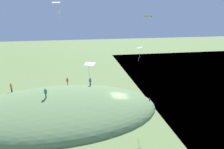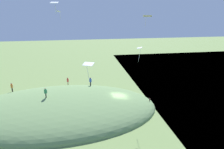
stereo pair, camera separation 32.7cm
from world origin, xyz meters
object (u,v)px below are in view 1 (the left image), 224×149
Objects in this scene: kite_1 at (90,65)px; kite_2 at (59,12)px; kite_7 at (140,49)px; person_with_child at (67,81)px; mooring_post at (149,102)px; person_walking_path at (11,87)px; kite_8 at (148,16)px; kite_6 at (56,3)px; person_watching_kites at (90,81)px; person_on_hilltop at (45,92)px.

kite_1 is 10.74m from kite_2.
kite_7 is (-8.00, -9.20, -0.33)m from kite_1.
kite_7 is at bearing -147.24° from person_with_child.
person_with_child is 16.83m from mooring_post.
person_walking_path is 27.57m from kite_8.
kite_6 is 0.88× the size of mooring_post.
person_watching_kites is 1.53× the size of kite_2.
kite_7 is at bearing -131.02° from kite_1.
kite_1 is at bearing -153.72° from person_watching_kites.
mooring_post is (-14.09, 9.09, -1.50)m from person_with_child.
person_watching_kites reaches higher than person_with_child.
person_on_hilltop is 9.37m from person_walking_path.
kite_1 is 1.63× the size of kite_6.
person_with_child is at bearing -37.93° from person_on_hilltop.
kite_8 is at bearing -125.64° from person_watching_kites.
person_on_hilltop is 0.98× the size of person_watching_kites.
kite_1 is at bearing 29.78° from kite_8.
person_on_hilltop is 0.95× the size of person_with_child.
kite_2 is at bearing 8.43° from mooring_post.
kite_2 is 0.81× the size of kite_8.
person_on_hilltop is at bearing -37.63° from kite_2.
kite_7 is (-11.39, 10.92, 8.14)m from person_with_child.
person_walking_path is at bearing 119.80° from person_watching_kites.
person_watching_kites is 16.06m from kite_2.
kite_1 is 18.31m from mooring_post.
kite_1 is at bearing -169.95° from person_on_hilltop.
person_watching_kites is (-14.28, -0.05, 0.28)m from person_walking_path.
kite_2 is 0.90× the size of mooring_post.
kite_2 is at bearing -176.72° from person_watching_kites.
mooring_post is (-10.70, -11.03, -9.96)m from kite_1.
person_walking_path is at bearing 90.92° from person_with_child.
kite_6 is (2.64, 1.77, 5.73)m from kite_1.
person_on_hilltop is 1.54× the size of kite_6.
person_on_hilltop is 0.93× the size of person_walking_path.
kite_8 is 1.12× the size of mooring_post.
kite_7 is at bearing 34.15° from mooring_post.
kite_1 is at bearing 176.12° from person_with_child.
person_with_child is at bearing -32.84° from mooring_post.
kite_8 is (-7.25, -4.15, 4.45)m from kite_1.
kite_2 is 0.46× the size of kite_7.
kite_1 reaches higher than person_with_child.
kite_6 is at bearing 33.91° from kite_1.
kite_1 reaches higher than kite_7.
kite_8 is (-10.52, 4.81, -0.48)m from kite_2.
kite_8 is at bearing -149.08° from kite_6.
person_with_child is at bearing -89.40° from kite_2.
kite_2 is (-9.98, 8.63, 13.10)m from person_walking_path.
kite_6 is 11.59m from kite_8.
kite_1 is 9.46m from kite_8.
person_watching_kites is at bearing -34.36° from mooring_post.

